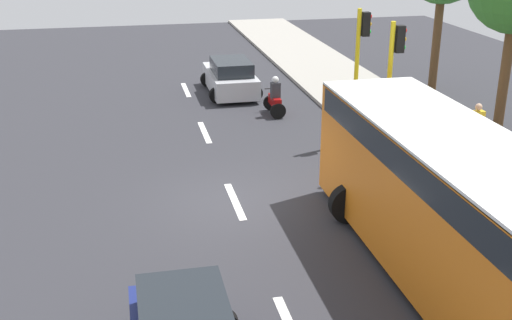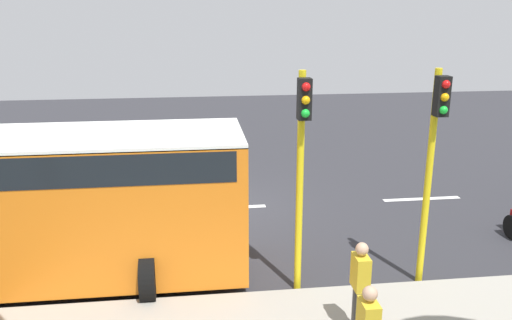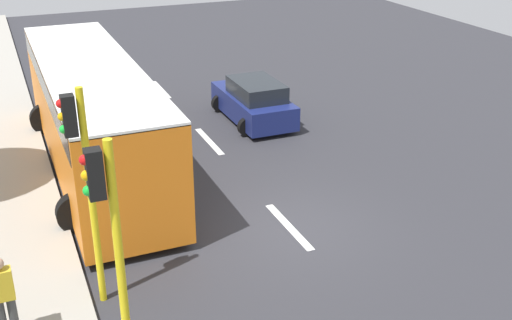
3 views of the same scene
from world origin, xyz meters
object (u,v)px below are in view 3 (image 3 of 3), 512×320
Objects in this scene: city_bus at (93,109)px; traffic_light_corner at (83,169)px; car_dark_blue at (254,102)px; pedestrian_near_signal at (3,296)px; traffic_light_midblock at (111,237)px.

traffic_light_corner reaches higher than city_bus.
traffic_light_corner reaches higher than car_dark_blue.
city_bus is 7.81m from pedestrian_near_signal.
traffic_light_midblock is at bearing 90.00° from traffic_light_corner.
pedestrian_near_signal is 2.62m from traffic_light_corner.
pedestrian_near_signal is (2.87, 7.23, -0.79)m from city_bus.
car_dark_blue is 12.54m from pedestrian_near_signal.
car_dark_blue is 0.36× the size of city_bus.
pedestrian_near_signal is at bearing 68.37° from city_bus.
traffic_light_corner is at bearing -90.00° from traffic_light_midblock.
traffic_light_corner is (1.17, 6.52, 1.08)m from city_bus.
pedestrian_near_signal is (8.62, 9.10, 0.35)m from car_dark_blue.
city_bus is 6.51× the size of pedestrian_near_signal.
traffic_light_midblock is (1.17, 9.15, 1.08)m from city_bus.
pedestrian_near_signal is 0.38× the size of traffic_light_midblock.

